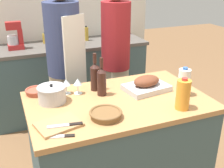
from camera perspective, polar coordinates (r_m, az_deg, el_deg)
name	(u,v)px	position (r m, az deg, el deg)	size (l,w,h in m)	color
kitchen_island	(118,148)	(2.39, 1.18, -12.84)	(1.38, 0.86, 0.89)	#3D565B
back_counter	(70,79)	(3.73, -8.50, 1.10)	(1.98, 0.60, 0.94)	#3D565B
back_wall	(60,13)	(3.86, -10.51, 14.09)	(2.48, 0.10, 2.55)	silver
roasting_pan	(146,85)	(2.32, 7.01, -0.16)	(0.38, 0.29, 0.13)	#BCBCC1
wicker_basket	(106,114)	(1.90, -1.28, -6.11)	(0.22, 0.22, 0.05)	brown
cutting_board	(58,125)	(1.85, -10.82, -8.09)	(0.31, 0.26, 0.02)	#AD7F51
stock_pot	(52,94)	(2.14, -12.11, -2.05)	(0.21, 0.21, 0.15)	#B7B7BC
mixing_bowl	(36,91)	(2.32, -15.22, -1.41)	(0.17, 0.17, 0.04)	#A84C38
juice_jug	(183,94)	(2.04, 14.24, -2.08)	(0.10, 0.10, 0.24)	orange
milk_jug	(184,82)	(2.26, 14.39, 0.32)	(0.09, 0.09, 0.23)	white
wine_bottle_green	(95,76)	(2.28, -3.46, 1.67)	(0.08, 0.08, 0.31)	#381E19
wine_bottle_dark	(102,81)	(2.19, -2.11, 0.68)	(0.07, 0.07, 0.31)	#381E19
wine_glass_left	(78,83)	(2.24, -6.98, 0.27)	(0.07, 0.07, 0.13)	silver
wine_glass_right	(66,83)	(2.25, -9.31, 0.17)	(0.07, 0.07, 0.12)	silver
knife_chef	(66,125)	(1.81, -9.26, -8.23)	(0.23, 0.06, 0.01)	#B7B7BC
knife_paring	(62,136)	(1.74, -10.08, -10.40)	(0.16, 0.07, 0.01)	#B7B7BC
stand_mixer	(15,38)	(3.48, -19.11, 8.86)	(0.18, 0.14, 0.32)	#B22323
condiment_bottle_tall	(86,34)	(3.71, -5.24, 10.12)	(0.06, 0.06, 0.19)	#B28E2D
condiment_bottle_short	(45,38)	(3.66, -13.39, 9.01)	(0.07, 0.07, 0.14)	#B28E2D
condiment_bottle_extra	(57,36)	(3.70, -11.07, 9.46)	(0.06, 0.06, 0.15)	#234C28
person_cook_aproned	(65,61)	(2.82, -9.60, 4.63)	(0.37, 0.38, 1.75)	beige
person_cook_guest	(116,55)	(2.98, 0.75, 5.84)	(0.30, 0.30, 1.72)	beige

